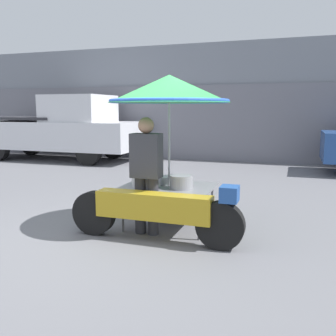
% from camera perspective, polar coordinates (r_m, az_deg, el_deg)
% --- Properties ---
extents(ground_plane, '(36.00, 36.00, 0.00)m').
position_cam_1_polar(ground_plane, '(4.92, -8.82, -10.24)').
color(ground_plane, slate).
extents(shopfront_building, '(28.00, 2.06, 3.64)m').
position_cam_1_polar(shopfront_building, '(12.81, 9.14, 9.71)').
color(shopfront_building, gray).
rests_on(shopfront_building, ground).
extents(vendor_motorcycle_cart, '(2.21, 1.61, 2.05)m').
position_cam_1_polar(vendor_motorcycle_cart, '(4.90, -0.13, 7.87)').
color(vendor_motorcycle_cart, black).
rests_on(vendor_motorcycle_cart, ground).
extents(vendor_person, '(0.38, 0.22, 1.51)m').
position_cam_1_polar(vendor_person, '(4.77, -3.31, -0.36)').
color(vendor_person, '#2D2D33').
rests_on(vendor_person, ground).
extents(pickup_truck, '(5.46, 1.87, 2.04)m').
position_cam_1_polar(pickup_truck, '(12.48, -16.12, 5.67)').
color(pickup_truck, black).
rests_on(pickup_truck, ground).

